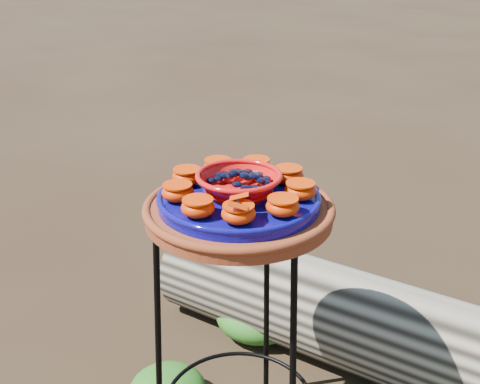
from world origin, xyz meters
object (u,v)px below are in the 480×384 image
at_px(red_bowl, 239,185).
at_px(driftwood_log, 408,338).
at_px(terracotta_saucer, 239,212).
at_px(plant_stand, 239,340).
at_px(cobalt_plate, 239,200).

bearing_deg(red_bowl, driftwood_log, 48.49).
height_order(terracotta_saucer, driftwood_log, terracotta_saucer).
bearing_deg(plant_stand, driftwood_log, 48.49).
bearing_deg(plant_stand, cobalt_plate, 0.00).
height_order(plant_stand, cobalt_plate, cobalt_plate).
height_order(terracotta_saucer, red_bowl, red_bowl).
bearing_deg(red_bowl, cobalt_plate, 0.00).
relative_size(plant_stand, terracotta_saucer, 1.59).
height_order(plant_stand, terracotta_saucer, terracotta_saucer).
relative_size(cobalt_plate, red_bowl, 2.00).
bearing_deg(driftwood_log, terracotta_saucer, -131.51).
height_order(plant_stand, driftwood_log, plant_stand).
height_order(cobalt_plate, driftwood_log, cobalt_plate).
bearing_deg(terracotta_saucer, red_bowl, 0.00).
xyz_separation_m(terracotta_saucer, red_bowl, (0.00, 0.00, 0.07)).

